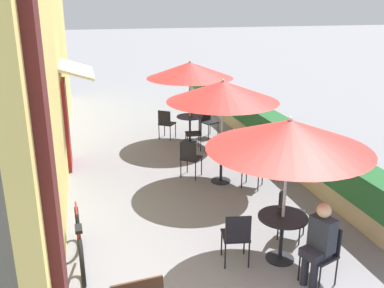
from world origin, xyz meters
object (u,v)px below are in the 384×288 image
(cafe_chair_mid_left, at_px, (254,163))
(coffee_cup_mid, at_px, (219,150))
(cafe_chair_far_right, at_px, (196,131))
(coffee_cup_near, at_px, (280,209))
(cafe_chair_far_left, at_px, (166,122))
(cafe_chair_mid_right, at_px, (190,156))
(coffee_cup_far, at_px, (192,114))
(cafe_chair_near_left, at_px, (323,249))
(patio_umbrella_mid, at_px, (223,91))
(seated_patron_near_left, at_px, (319,241))
(cafe_chair_far_back, at_px, (208,119))
(cafe_chair_near_right, at_px, (288,209))
(cafe_chair_near_back, at_px, (237,234))
(patio_table_mid, at_px, (221,159))
(patio_table_near, at_px, (282,229))
(patio_umbrella_near, at_px, (289,134))
(bicycle_leaning, at_px, (80,243))
(patio_umbrella_far, at_px, (190,70))
(patio_table_far, at_px, (190,123))

(cafe_chair_mid_left, height_order, coffee_cup_mid, cafe_chair_mid_left)
(cafe_chair_mid_left, relative_size, cafe_chair_far_right, 1.00)
(coffee_cup_near, distance_m, cafe_chair_far_left, 6.32)
(cafe_chair_mid_right, distance_m, coffee_cup_far, 2.70)
(cafe_chair_near_left, height_order, patio_umbrella_mid, patio_umbrella_mid)
(seated_patron_near_left, xyz_separation_m, cafe_chair_far_back, (0.53, 7.09, -0.17))
(coffee_cup_near, xyz_separation_m, cafe_chair_far_left, (-0.52, 6.30, -0.27))
(cafe_chair_near_right, height_order, cafe_chair_far_back, same)
(cafe_chair_mid_left, bearing_deg, coffee_cup_far, -43.56)
(cafe_chair_near_back, bearing_deg, patio_umbrella_mid, 85.67)
(patio_table_mid, xyz_separation_m, cafe_chair_far_back, (0.68, 3.29, -0.02))
(patio_table_near, distance_m, patio_umbrella_near, 1.51)
(cafe_chair_near_left, xyz_separation_m, seated_patron_near_left, (-0.11, -0.04, 0.17))
(cafe_chair_mid_right, height_order, bicycle_leaning, cafe_chair_mid_right)
(seated_patron_near_left, bearing_deg, cafe_chair_near_left, -90.00)
(seated_patron_near_left, distance_m, cafe_chair_near_back, 1.20)
(cafe_chair_near_back, height_order, coffee_cup_near, cafe_chair_near_back)
(patio_table_mid, height_order, cafe_chair_far_back, cafe_chair_far_back)
(patio_table_mid, distance_m, coffee_cup_far, 2.98)
(coffee_cup_near, bearing_deg, cafe_chair_mid_left, 75.69)
(bicycle_leaning, bearing_deg, cafe_chair_near_back, -17.35)
(coffee_cup_far, relative_size, bicycle_leaning, 0.05)
(cafe_chair_near_right, xyz_separation_m, coffee_cup_far, (-0.24, 5.49, 0.27))
(patio_umbrella_mid, height_order, cafe_chair_far_left, patio_umbrella_mid)
(patio_umbrella_far, height_order, coffee_cup_far, patio_umbrella_far)
(cafe_chair_near_right, xyz_separation_m, patio_table_far, (-0.29, 5.46, 0.02))
(cafe_chair_near_back, xyz_separation_m, cafe_chair_mid_right, (0.17, 3.45, 0.00))
(cafe_chair_far_back, bearing_deg, cafe_chair_mid_left, 66.35)
(cafe_chair_far_back, relative_size, coffee_cup_far, 9.67)
(patio_table_near, distance_m, cafe_chair_far_right, 5.34)
(cafe_chair_mid_right, distance_m, cafe_chair_far_right, 1.96)
(cafe_chair_near_right, xyz_separation_m, cafe_chair_far_back, (0.34, 5.81, 0.00))
(cafe_chair_far_back, bearing_deg, patio_table_mid, 55.72)
(cafe_chair_near_left, xyz_separation_m, cafe_chair_near_back, (-1.04, 0.69, 0.00))
(patio_umbrella_mid, bearing_deg, bicycle_leaning, -141.16)
(coffee_cup_near, height_order, cafe_chair_far_right, cafe_chair_far_right)
(patio_umbrella_mid, height_order, cafe_chair_far_back, patio_umbrella_mid)
(cafe_chair_near_right, bearing_deg, patio_umbrella_near, 6.09)
(patio_table_mid, relative_size, bicycle_leaning, 0.43)
(cafe_chair_mid_right, distance_m, patio_umbrella_far, 3.06)
(patio_table_near, relative_size, coffee_cup_mid, 8.36)
(coffee_cup_mid, distance_m, bicycle_leaning, 3.78)
(cafe_chair_far_left, distance_m, cafe_chair_far_back, 1.25)
(seated_patron_near_left, height_order, cafe_chair_far_left, seated_patron_near_left)
(patio_table_mid, distance_m, cafe_chair_mid_left, 0.72)
(patio_umbrella_near, distance_m, cafe_chair_far_left, 6.63)
(patio_umbrella_far, bearing_deg, cafe_chair_far_right, -91.30)
(cafe_chair_mid_right, bearing_deg, cafe_chair_mid_left, 6.09)
(seated_patron_near_left, xyz_separation_m, cafe_chair_mid_right, (-0.76, 4.18, -0.17))
(patio_umbrella_mid, bearing_deg, patio_umbrella_far, 89.07)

